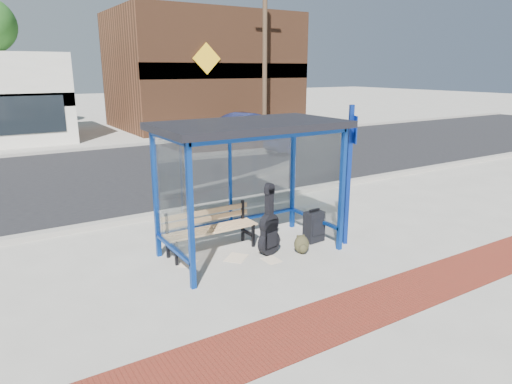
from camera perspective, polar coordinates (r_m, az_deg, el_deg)
ground at (r=8.55m, az=-0.67°, el=-7.55°), size 120.00×120.00×0.00m
brick_paver_strip at (r=6.69m, az=11.39°, el=-14.68°), size 60.00×1.00×0.01m
curb_near at (r=10.96m, az=-8.58°, el=-2.21°), size 60.00×0.25×0.12m
street_asphalt at (r=15.65m, az=-16.09°, el=2.38°), size 60.00×10.00×0.00m
curb_far at (r=20.52m, az=-20.14°, el=5.13°), size 60.00×0.25×0.12m
far_sidewalk at (r=22.37m, az=-21.18°, el=5.65°), size 60.00×4.00×0.01m
bus_shelter at (r=8.04m, az=-0.98°, el=6.36°), size 3.30×1.80×2.42m
storefront_brown at (r=27.98m, az=-6.59°, el=14.84°), size 10.00×7.08×6.40m
tree_right at (r=33.26m, az=-2.08°, el=18.84°), size 3.60×3.60×7.03m
utility_pole_east at (r=24.04m, az=1.10°, el=17.07°), size 1.60×0.24×8.00m
bench at (r=8.49m, az=-5.79°, el=-4.38°), size 1.78×0.45×0.84m
guitar_bag at (r=8.29m, az=1.64°, el=-4.84°), size 0.48×0.24×1.27m
suitcase at (r=9.03m, az=7.28°, el=-4.31°), size 0.40×0.28×0.67m
backpack at (r=8.50m, az=5.75°, el=-6.60°), size 0.34×0.32×0.34m
sign_post at (r=8.71m, az=11.56°, el=2.95°), size 0.17×0.32×2.67m
newspaper_a at (r=8.16m, az=-8.43°, el=-8.84°), size 0.43×0.43×0.01m
newspaper_b at (r=8.22m, az=1.94°, el=-8.49°), size 0.28×0.35×0.01m
newspaper_c at (r=8.31m, az=-2.48°, el=-8.23°), size 0.55×0.53×0.01m
parked_car at (r=22.54m, az=-0.65°, el=8.33°), size 3.86×1.49×1.25m
fire_hydrant at (r=25.25m, az=3.68°, el=8.46°), size 0.32×0.21×0.70m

